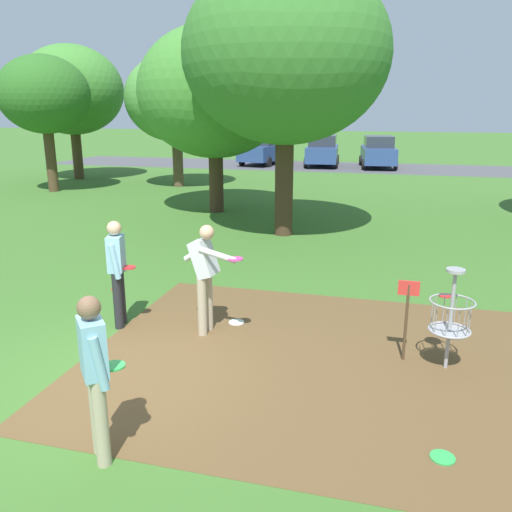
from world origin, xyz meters
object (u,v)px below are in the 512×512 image
at_px(frisbee_near_basket, 442,458).
at_px(parked_car_center_left, 322,151).
at_px(tree_near_right, 214,92).
at_px(disc_golf_basket, 446,315).
at_px(player_waiting_left, 117,268).
at_px(frisbee_far_right, 117,289).
at_px(tree_mid_right, 44,95).
at_px(parked_car_center_right, 378,152).
at_px(frisbee_mid_grass, 236,322).
at_px(frisbee_by_tee, 445,296).
at_px(tree_near_left, 286,55).
at_px(tree_mid_center, 71,90).
at_px(parked_car_leftmost, 264,150).
at_px(player_foreground_watching, 205,272).
at_px(tree_mid_left, 175,99).
at_px(player_throwing, 95,370).

xyz_separation_m(frisbee_near_basket, parked_car_center_left, (-4.97, 27.31, 0.91)).
height_order(frisbee_near_basket, tree_near_right, tree_near_right).
relative_size(disc_golf_basket, player_waiting_left, 0.81).
height_order(frisbee_far_right, tree_mid_right, tree_mid_right).
relative_size(player_waiting_left, parked_car_center_right, 0.39).
distance_m(frisbee_near_basket, frisbee_far_right, 6.79).
xyz_separation_m(frisbee_near_basket, frisbee_mid_grass, (-2.97, 2.74, 0.00)).
distance_m(player_waiting_left, frisbee_by_tee, 5.92).
height_order(tree_near_left, parked_car_center_right, tree_near_left).
relative_size(frisbee_far_right, tree_mid_center, 0.03).
xyz_separation_m(parked_car_center_left, parked_car_center_right, (3.30, -0.06, 0.00)).
bearing_deg(parked_car_leftmost, tree_mid_center, -128.46).
relative_size(tree_near_left, parked_car_center_right, 1.58).
bearing_deg(tree_mid_right, frisbee_near_basket, -44.49).
bearing_deg(tree_mid_right, player_foreground_watching, -46.91).
distance_m(player_foreground_watching, tree_near_left, 7.69).
distance_m(frisbee_far_right, tree_mid_left, 14.51).
bearing_deg(tree_near_left, parked_car_leftmost, 105.53).
xyz_separation_m(tree_mid_right, parked_car_center_right, (12.89, 12.96, -2.97)).
relative_size(tree_mid_left, parked_car_center_left, 1.30).
bearing_deg(player_foreground_watching, tree_mid_right, 133.09).
distance_m(player_throwing, tree_near_left, 10.56).
bearing_deg(disc_golf_basket, tree_near_left, 117.45).
height_order(tree_near_left, tree_mid_left, tree_near_left).
relative_size(frisbee_mid_grass, tree_near_right, 0.04).
distance_m(frisbee_by_tee, tree_near_right, 10.39).
relative_size(player_foreground_watching, tree_mid_right, 0.31).
height_order(player_foreground_watching, player_waiting_left, same).
relative_size(tree_near_left, tree_mid_left, 1.23).
bearing_deg(tree_near_left, tree_mid_left, 129.11).
relative_size(player_waiting_left, frisbee_far_right, 7.74).
distance_m(player_foreground_watching, player_throwing, 3.13).
bearing_deg(frisbee_far_right, tree_mid_center, 125.14).
relative_size(player_foreground_watching, frisbee_far_right, 7.74).
height_order(disc_golf_basket, player_throwing, player_throwing).
bearing_deg(tree_near_left, tree_mid_right, 154.52).
relative_size(tree_near_right, tree_mid_left, 1.06).
height_order(disc_golf_basket, parked_car_leftmost, parked_car_leftmost).
xyz_separation_m(tree_near_left, tree_mid_right, (-11.02, 5.25, -0.78)).
distance_m(disc_golf_basket, frisbee_near_basket, 2.15).
height_order(frisbee_mid_grass, tree_near_right, tree_near_right).
relative_size(player_waiting_left, parked_car_leftmost, 0.38).
relative_size(tree_mid_left, tree_mid_right, 1.03).
bearing_deg(disc_golf_basket, parked_car_center_right, 94.05).
bearing_deg(parked_car_center_right, tree_near_right, -107.04).
bearing_deg(parked_car_leftmost, parked_car_center_left, -0.23).
distance_m(player_throwing, tree_near_right, 13.32).
xyz_separation_m(player_waiting_left, tree_near_left, (1.22, 6.85, 3.70)).
bearing_deg(parked_car_center_right, player_foreground_watching, -93.79).
distance_m(player_foreground_watching, player_waiting_left, 1.43).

